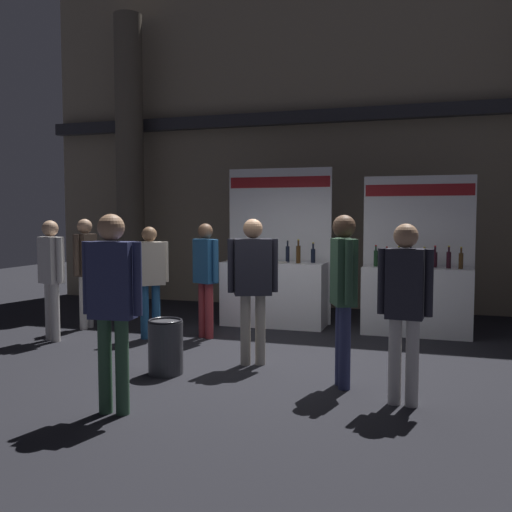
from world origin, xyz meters
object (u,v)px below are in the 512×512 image
object	(u,v)px
visitor_6	(253,278)
trash_bin	(166,347)
exhibitor_booth_0	(275,286)
exhibitor_booth_1	(416,293)
visitor_4	(112,295)
visitor_1	(343,285)
visitor_8	(150,272)
visitor_2	(85,264)
visitor_5	(206,271)
visitor_3	(51,270)
visitor_7	(405,299)

from	to	relation	value
visitor_6	trash_bin	bearing A→B (deg)	15.20
exhibitor_booth_0	exhibitor_booth_1	size ratio (longest dim) A/B	1.07
exhibitor_booth_0	visitor_4	bearing A→B (deg)	-93.73
visitor_1	visitor_8	distance (m)	3.42
exhibitor_booth_1	visitor_2	xyz separation A→B (m)	(-5.06, -1.15, 0.42)
exhibitor_booth_0	visitor_6	world-z (taller)	exhibitor_booth_0
exhibitor_booth_0	visitor_8	size ratio (longest dim) A/B	1.58
visitor_5	exhibitor_booth_1	bearing A→B (deg)	-132.17
trash_bin	visitor_6	size ratio (longest dim) A/B	0.35
visitor_2	visitor_3	world-z (taller)	visitor_2
trash_bin	visitor_2	bearing A→B (deg)	140.39
trash_bin	visitor_1	bearing A→B (deg)	2.94
visitor_5	visitor_6	distance (m)	1.67
visitor_3	visitor_6	xyz separation A→B (m)	(3.16, -0.38, 0.04)
visitor_3	visitor_7	distance (m)	5.15
exhibitor_booth_1	visitor_7	size ratio (longest dim) A/B	1.40
visitor_4	exhibitor_booth_0	bearing A→B (deg)	80.63
visitor_6	visitor_8	xyz separation A→B (m)	(-1.89, 0.96, -0.08)
visitor_3	exhibitor_booth_1	bearing A→B (deg)	43.43
visitor_7	visitor_8	xyz separation A→B (m)	(-3.70, 1.92, -0.03)
visitor_4	visitor_8	size ratio (longest dim) A/B	1.11
trash_bin	visitor_4	bearing A→B (deg)	-84.19
trash_bin	visitor_3	bearing A→B (deg)	155.74
trash_bin	visitor_4	xyz separation A→B (m)	(0.13, -1.32, 0.78)
trash_bin	visitor_3	xyz separation A→B (m)	(-2.32, 1.05, 0.72)
visitor_8	visitor_1	bearing A→B (deg)	-70.75
exhibitor_booth_0	trash_bin	bearing A→B (deg)	-97.70
exhibitor_booth_1	visitor_4	size ratio (longest dim) A/B	1.33
visitor_3	visitor_1	bearing A→B (deg)	8.62
trash_bin	visitor_2	xyz separation A→B (m)	(-2.38, 1.97, 0.72)
visitor_2	visitor_5	world-z (taller)	visitor_2
exhibitor_booth_1	trash_bin	distance (m)	4.12
visitor_1	visitor_5	distance (m)	2.92
visitor_8	visitor_6	bearing A→B (deg)	-71.19
visitor_2	visitor_4	bearing A→B (deg)	39.27
exhibitor_booth_0	visitor_7	size ratio (longest dim) A/B	1.50
exhibitor_booth_0	visitor_1	distance (m)	3.45
trash_bin	visitor_6	world-z (taller)	visitor_6
trash_bin	visitor_8	bearing A→B (deg)	123.02
visitor_2	visitor_7	xyz separation A→B (m)	(5.03, -2.27, -0.01)
exhibitor_booth_0	visitor_8	xyz separation A→B (m)	(-1.48, -1.51, 0.34)
visitor_1	visitor_8	xyz separation A→B (m)	(-3.06, 1.52, -0.09)
visitor_2	visitor_6	world-z (taller)	visitor_6
exhibitor_booth_0	visitor_3	bearing A→B (deg)	-142.71
exhibitor_booth_1	visitor_6	size ratio (longest dim) A/B	1.37
visitor_2	visitor_7	world-z (taller)	visitor_2
trash_bin	visitor_1	world-z (taller)	visitor_1
visitor_1	visitor_3	size ratio (longest dim) A/B	1.04
exhibitor_booth_0	visitor_5	bearing A→B (deg)	-120.04
trash_bin	visitor_2	size ratio (longest dim) A/B	0.36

